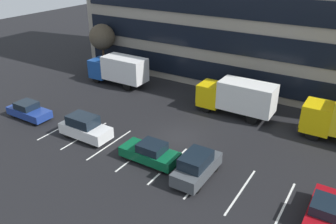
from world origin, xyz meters
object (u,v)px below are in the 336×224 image
Objects in this scene: box_truck_yellow at (237,96)px; suv_charcoal at (197,166)px; sedan_navy at (29,111)px; bare_tree at (102,37)px; sedan_maroon at (325,212)px; sedan_forest at (150,153)px; box_truck_blue at (118,69)px; suv_white at (85,128)px.

suv_charcoal is (1.47, -10.80, -0.96)m from box_truck_yellow.
sedan_navy is 0.73× the size of bare_tree.
suv_charcoal is at bearing -178.90° from sedan_maroon.
suv_charcoal is (-8.27, -0.16, 0.21)m from sedan_maroon.
sedan_forest is at bearing -102.43° from box_truck_yellow.
bare_tree is (-16.96, 14.14, 3.60)m from sedan_forest.
sedan_maroon is at bearing 0.41° from sedan_navy.
sedan_navy is 0.99× the size of suv_charcoal.
box_truck_blue is 6.17m from bare_tree.
suv_charcoal is at bearing -0.10° from suv_white.
sedan_maroon is 18.72m from suv_white.
bare_tree is at bearing 126.32° from suv_white.
bare_tree is at bearing 102.83° from sedan_navy.
sedan_navy is at bearing -179.98° from sedan_forest.
suv_charcoal is 0.73× the size of bare_tree.
bare_tree is at bearing 148.69° from box_truck_blue.
suv_charcoal is 10.45m from suv_white.
suv_white is (-18.72, -0.14, 0.23)m from sedan_maroon.
suv_charcoal is 25.38m from bare_tree.
box_truck_blue is 16.54m from sedan_forest.
box_truck_yellow is at bearing 50.20° from suv_white.
sedan_maroon is 1.00× the size of suv_charcoal.
box_truck_yellow is at bearing 132.47° from sedan_maroon.
sedan_navy is 17.60m from suv_charcoal.
box_truck_yellow is (14.51, -0.38, 0.01)m from box_truck_blue.
bare_tree is at bearing 154.35° from sedan_maroon.
bare_tree is (-20.82, 14.12, 3.40)m from suv_charcoal.
sedan_forest is (12.12, -11.20, -1.15)m from box_truck_blue.
box_truck_yellow is 1.23× the size of bare_tree.
box_truck_yellow is 1.68× the size of suv_charcoal.
box_truck_yellow is at bearing 97.75° from suv_charcoal.
sedan_forest is at bearing -0.33° from suv_white.
box_truck_yellow reaches higher than box_truck_blue.
suv_white reaches higher than sedan_navy.
bare_tree reaches higher than suv_white.
sedan_maroon is 0.73× the size of bare_tree.
box_truck_yellow reaches higher than suv_charcoal.
box_truck_yellow is 1.68× the size of sedan_maroon.
bare_tree reaches higher than sedan_forest.
box_truck_yellow reaches higher than suv_white.
box_truck_blue is 26.66m from sedan_maroon.
bare_tree is at bearing 170.24° from box_truck_yellow.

